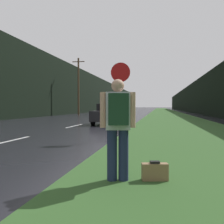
{
  "coord_description": "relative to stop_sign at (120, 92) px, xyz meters",
  "views": [
    {
      "loc": [
        5.32,
        -0.92,
        1.26
      ],
      "look_at": [
        2.16,
        14.98,
        0.87
      ],
      "focal_mm": 38.0,
      "sensor_mm": 36.0,
      "label": 1
    }
  ],
  "objects": [
    {
      "name": "lane_stripe_d",
      "position": [
        -3.91,
        12.76,
        -1.8
      ],
      "size": [
        0.12,
        3.0,
        0.01
      ],
      "primitive_type": "cube",
      "color": "silver",
      "rests_on": "ground_plane"
    },
    {
      "name": "lane_stripe_b",
      "position": [
        -3.91,
        -1.24,
        -1.8
      ],
      "size": [
        0.12,
        3.0,
        0.01
      ],
      "primitive_type": "cube",
      "color": "silver",
      "rests_on": "ground_plane"
    },
    {
      "name": "car_passing_near",
      "position": [
        -2.09,
        7.93,
        -1.08
      ],
      "size": [
        1.87,
        4.24,
        1.44
      ],
      "rotation": [
        0.0,
        0.0,
        3.14
      ],
      "color": "black",
      "rests_on": "ground_plane"
    },
    {
      "name": "treeline_far_side",
      "position": [
        -13.57,
        42.23,
        2.25
      ],
      "size": [
        2.0,
        140.0,
        8.1
      ],
      "primitive_type": "cube",
      "color": "black",
      "rests_on": "ground_plane"
    },
    {
      "name": "hitchhiker_with_backpack",
      "position": [
        0.74,
        -4.83,
        -0.81
      ],
      "size": [
        0.58,
        0.47,
        1.71
      ],
      "rotation": [
        0.0,
        0.0,
        0.22
      ],
      "color": "#1E2847",
      "rests_on": "ground_plane"
    },
    {
      "name": "stop_sign",
      "position": [
        0.0,
        0.0,
        0.0
      ],
      "size": [
        0.73,
        0.07,
        2.88
      ],
      "color": "slate",
      "rests_on": "ground_plane"
    },
    {
      "name": "lane_stripe_c",
      "position": [
        -3.91,
        5.76,
        -1.8
      ],
      "size": [
        0.12,
        3.0,
        0.01
      ],
      "primitive_type": "cube",
      "color": "silver",
      "rests_on": "ground_plane"
    },
    {
      "name": "lane_stripe_f",
      "position": [
        -3.91,
        26.76,
        -1.8
      ],
      "size": [
        0.12,
        3.0,
        0.01
      ],
      "primitive_type": "cube",
      "color": "silver",
      "rests_on": "ground_plane"
    },
    {
      "name": "lane_stripe_e",
      "position": [
        -3.91,
        19.76,
        -1.8
      ],
      "size": [
        0.12,
        3.0,
        0.01
      ],
      "primitive_type": "cube",
      "color": "silver",
      "rests_on": "ground_plane"
    },
    {
      "name": "treeline_near_side",
      "position": [
        8.74,
        42.23,
        1.12
      ],
      "size": [
        2.0,
        140.0,
        5.83
      ],
      "primitive_type": "cube",
      "color": "black",
      "rests_on": "ground_plane"
    },
    {
      "name": "utility_pole_far",
      "position": [
        -9.81,
        23.38,
        2.37
      ],
      "size": [
        1.8,
        0.24,
        8.08
      ],
      "color": "#4C3823",
      "rests_on": "ground_plane"
    },
    {
      "name": "suitcase",
      "position": [
        1.34,
        -4.68,
        -1.64
      ],
      "size": [
        0.46,
        0.23,
        0.34
      ],
      "rotation": [
        0.0,
        0.0,
        0.22
      ],
      "color": "olive",
      "rests_on": "ground_plane"
    },
    {
      "name": "grass_verge",
      "position": [
        2.74,
        32.23,
        -1.79
      ],
      "size": [
        6.0,
        240.0,
        0.02
      ],
      "primitive_type": "cube",
      "color": "#2D5123",
      "rests_on": "ground_plane"
    }
  ]
}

